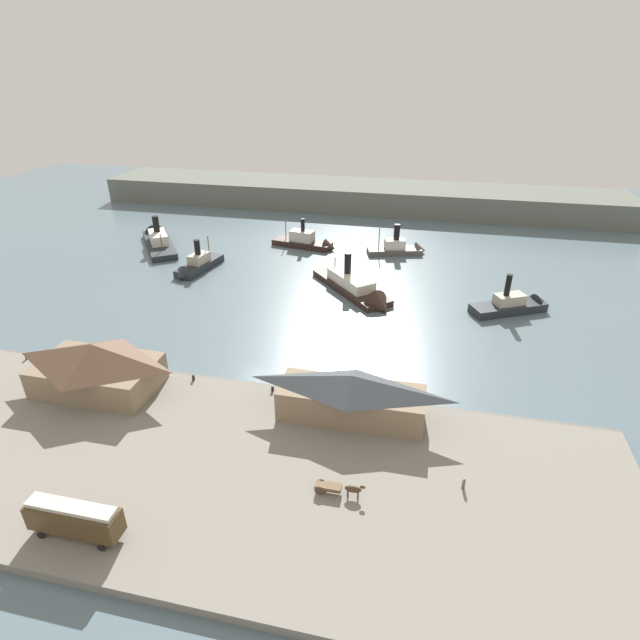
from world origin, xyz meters
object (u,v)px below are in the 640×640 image
object	(u,v)px
mooring_post_west	(193,378)
pedestrian_near_west_shed	(464,484)
ferry_shed_east_terminal	(351,396)
horse_cart	(338,488)
ferry_outer_harbor	(196,266)
ferry_near_quay	(158,239)
ferry_moored_west	(401,248)
ferry_approaching_east	(308,242)
ferry_mid_harbor	(359,290)
ferry_shed_central_terminal	(96,366)
mooring_post_center_east	(26,357)
ferry_approaching_west	(516,305)
mooring_post_east	(272,388)
street_tram	(74,518)

from	to	relation	value
mooring_post_west	pedestrian_near_west_shed	bearing A→B (deg)	-18.83
ferry_shed_east_terminal	horse_cart	size ratio (longest dim) A/B	3.51
ferry_outer_harbor	ferry_near_quay	world-z (taller)	ferry_near_quay
horse_cart	ferry_moored_west	bearing A→B (deg)	89.53
ferry_moored_west	ferry_approaching_east	bearing A→B (deg)	-178.30
ferry_approaching_east	ferry_near_quay	size ratio (longest dim) A/B	0.76
horse_cart	pedestrian_near_west_shed	distance (m)	15.13
mooring_post_west	ferry_mid_harbor	xyz separation A→B (m)	(20.72, 40.44, -0.33)
ferry_shed_central_terminal	mooring_post_center_east	bearing A→B (deg)	164.60
horse_cart	ferry_outer_harbor	xyz separation A→B (m)	(-47.83, 63.98, -0.67)
ferry_shed_central_terminal	ferry_outer_harbor	distance (m)	51.56
mooring_post_west	ferry_approaching_west	distance (m)	67.09
ferry_approaching_west	ferry_approaching_east	world-z (taller)	ferry_approaching_west
ferry_shed_central_terminal	mooring_post_east	distance (m)	27.27
street_tram	ferry_approaching_west	bearing A→B (deg)	52.80
ferry_mid_harbor	ferry_approaching_east	bearing A→B (deg)	122.94
ferry_mid_harbor	ferry_approaching_west	size ratio (longest dim) A/B	1.35
horse_cart	ferry_near_quay	size ratio (longest dim) A/B	0.24
mooring_post_west	ferry_mid_harbor	distance (m)	45.44
street_tram	ferry_moored_west	world-z (taller)	ferry_moored_west
mooring_post_east	ferry_outer_harbor	xyz separation A→B (m)	(-34.08, 45.75, -0.19)
ferry_mid_harbor	pedestrian_near_west_shed	bearing A→B (deg)	-69.10
pedestrian_near_west_shed	ferry_approaching_west	size ratio (longest dim) A/B	0.09
ferry_shed_central_terminal	street_tram	bearing A→B (deg)	-60.70
ferry_outer_harbor	ferry_shed_east_terminal	bearing A→B (deg)	-46.38
ferry_mid_harbor	ferry_approaching_east	world-z (taller)	ferry_mid_harbor
mooring_post_west	ferry_approaching_east	size ratio (longest dim) A/B	0.05
horse_cart	ferry_moored_west	xyz separation A→B (m)	(0.73, 88.22, -0.72)
ferry_near_quay	ferry_moored_west	size ratio (longest dim) A/B	1.52
ferry_shed_central_terminal	horse_cart	distance (m)	42.49
ferry_shed_central_terminal	mooring_post_west	size ratio (longest dim) A/B	20.47
street_tram	ferry_approaching_west	world-z (taller)	ferry_approaching_west
ferry_shed_east_terminal	ferry_approaching_west	bearing A→B (deg)	57.57
ferry_near_quay	ferry_approaching_east	bearing A→B (deg)	8.51
ferry_shed_east_terminal	ferry_near_quay	distance (m)	94.12
mooring_post_east	ferry_moored_west	distance (m)	71.47
horse_cart	mooring_post_center_east	bearing A→B (deg)	162.75
ferry_mid_harbor	ferry_moored_west	xyz separation A→B (m)	(7.02, 29.52, 0.09)
ferry_moored_west	mooring_post_west	bearing A→B (deg)	-111.63
street_tram	mooring_post_west	size ratio (longest dim) A/B	11.53
ferry_shed_east_terminal	ferry_approaching_west	xyz separation A→B (m)	(27.70, 43.58, -3.37)
horse_cart	ferry_approaching_east	size ratio (longest dim) A/B	0.32
pedestrian_near_west_shed	ferry_approaching_west	xyz separation A→B (m)	(12.26, 54.20, -0.56)
mooring_post_west	ferry_outer_harbor	world-z (taller)	ferry_outer_harbor
ferry_approaching_west	ferry_shed_central_terminal	bearing A→B (deg)	-146.07
mooring_post_center_east	ferry_shed_east_terminal	bearing A→B (deg)	-3.25
mooring_post_west	ferry_shed_east_terminal	bearing A→B (deg)	-7.76
ferry_approaching_west	mooring_post_east	bearing A→B (deg)	-135.38
ferry_outer_harbor	ferry_mid_harbor	bearing A→B (deg)	-7.25
mooring_post_center_east	ferry_approaching_east	size ratio (longest dim) A/B	0.05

